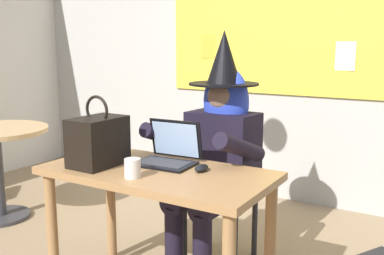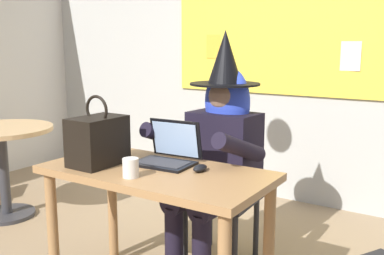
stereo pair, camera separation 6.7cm
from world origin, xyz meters
The scene contains 9 objects.
wall_back_bulletin centered at (0.00, 2.07, 1.32)m, with size 5.99×2.15×2.62m.
desk_main centered at (-0.04, 0.10, 0.62)m, with size 1.21×0.62×0.74m.
chair_at_desk centered at (0.02, 0.77, 0.50)m, with size 0.45×0.45×0.90m.
person_costumed centered at (0.03, 0.65, 0.79)m, with size 0.61×0.69×1.46m.
laptop centered at (-0.06, 0.24, 0.79)m, with size 0.33×0.29×0.23m.
computer_mouse centered at (0.17, 0.20, 0.76)m, with size 0.06×0.10×0.03m, color black.
handbag centered at (-0.36, 0.01, 0.87)m, with size 0.20×0.30×0.38m.
coffee_mug centered at (-0.05, -0.08, 0.79)m, with size 0.08×0.08×0.10m, color silver.
side_table_round centered at (-1.81, 0.38, 0.55)m, with size 0.80×0.80×0.74m.
Camera 2 is at (1.36, -1.67, 1.38)m, focal length 41.90 mm.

